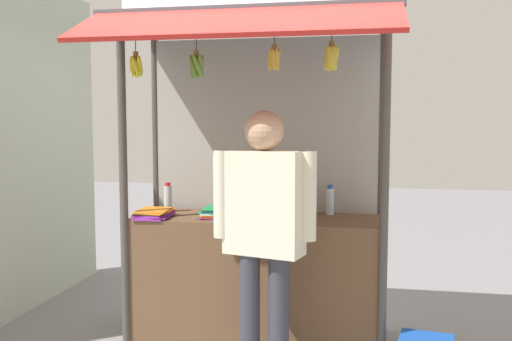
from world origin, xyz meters
TOP-DOWN VIEW (x-y plane):
  - ground_plane at (0.00, 0.00)m, footprint 20.00×20.00m
  - stall_counter at (0.00, 0.00)m, footprint 1.84×0.58m
  - stall_structure at (0.00, 0.07)m, footprint 2.04×1.40m
  - water_bottle_back_left at (0.53, 0.23)m, footprint 0.06×0.06m
  - water_bottle_mid_right at (0.15, 0.16)m, footprint 0.08×0.08m
  - water_bottle_center at (-0.73, 0.13)m, footprint 0.06×0.06m
  - magazine_stack_front_left at (-0.74, -0.15)m, footprint 0.26×0.32m
  - magazine_stack_far_left at (-0.27, -0.06)m, footprint 0.27×0.30m
  - banana_bunch_inner_right at (-0.33, -0.39)m, footprint 0.12×0.12m
  - banana_bunch_inner_left at (-0.76, -0.39)m, footprint 0.10×0.10m
  - banana_bunch_leftmost at (0.57, -0.39)m, footprint 0.12×0.11m
  - banana_bunch_rightmost at (0.19, -0.39)m, footprint 0.10×0.10m
  - vendor_person at (0.17, -0.64)m, footprint 0.65×0.32m
  - neighbour_wall at (-2.16, 0.30)m, footprint 0.20×2.40m

SIDE VIEW (x-z plane):
  - ground_plane at x=0.00m, z-range 0.00..0.00m
  - stall_counter at x=0.00m, z-range 0.00..0.94m
  - magazine_stack_front_left at x=-0.74m, z-range 0.94..1.00m
  - magazine_stack_far_left at x=-0.27m, z-range 0.94..1.01m
  - vendor_person at x=0.17m, z-range 0.17..1.89m
  - water_bottle_back_left at x=0.53m, z-range 0.93..1.16m
  - water_bottle_center at x=-0.73m, z-range 0.93..1.16m
  - water_bottle_mid_right at x=0.15m, z-range 0.93..1.22m
  - neighbour_wall at x=-2.16m, z-range 0.00..2.89m
  - stall_structure at x=0.00m, z-range 0.26..3.00m
  - banana_bunch_inner_right at x=-0.33m, z-range 1.86..2.19m
  - banana_bunch_inner_left at x=-0.76m, z-range 1.87..2.19m
  - banana_bunch_leftmost at x=0.57m, z-range 1.91..2.20m
  - banana_bunch_rightmost at x=0.19m, z-range 1.91..2.20m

